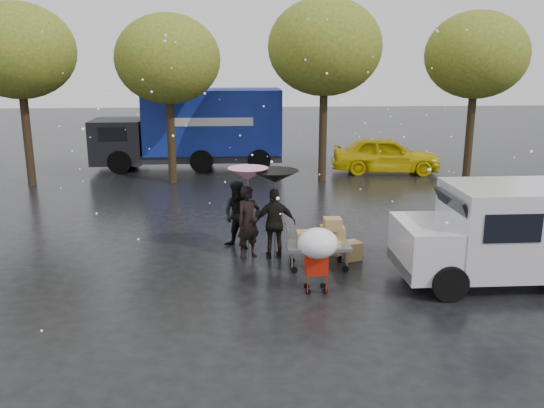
{
  "coord_description": "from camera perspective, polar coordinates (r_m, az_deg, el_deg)",
  "views": [
    {
      "loc": [
        -1.02,
        -12.7,
        4.91
      ],
      "look_at": [
        -0.12,
        1.0,
        1.37
      ],
      "focal_mm": 38.0,
      "sensor_mm": 36.0,
      "label": 1
    }
  ],
  "objects": [
    {
      "name": "ground",
      "position": [
        13.65,
        0.79,
        -6.63
      ],
      "size": [
        90.0,
        90.0,
        0.0
      ],
      "primitive_type": "plane",
      "color": "black",
      "rests_on": "ground"
    },
    {
      "name": "vendor_cart",
      "position": [
        13.65,
        4.96,
        -3.46
      ],
      "size": [
        1.52,
        0.8,
        1.27
      ],
      "color": "slate",
      "rests_on": "ground"
    },
    {
      "name": "shopping_cart",
      "position": [
        12.04,
        4.54,
        -4.23
      ],
      "size": [
        0.84,
        0.84,
        1.46
      ],
      "color": "#B51C0A",
      "rests_on": "ground"
    },
    {
      "name": "yellow_taxi",
      "position": [
        25.37,
        11.19,
        4.83
      ],
      "size": [
        4.81,
        2.42,
        1.57
      ],
      "primitive_type": "imported",
      "rotation": [
        0.0,
        0.0,
        1.45
      ],
      "color": "yellow",
      "rests_on": "ground"
    },
    {
      "name": "tree_row",
      "position": [
        22.7,
        -2.43,
        14.73
      ],
      "size": [
        21.6,
        4.4,
        7.12
      ],
      "color": "black",
      "rests_on": "ground"
    },
    {
      "name": "box_ground_far",
      "position": [
        14.79,
        5.95,
        -4.38
      ],
      "size": [
        0.5,
        0.45,
        0.31
      ],
      "primitive_type": "cube",
      "rotation": [
        0.0,
        0.0,
        -0.42
      ],
      "color": "olive",
      "rests_on": "ground"
    },
    {
      "name": "person_pink",
      "position": [
        14.28,
        -2.34,
        -1.81
      ],
      "size": [
        0.8,
        0.74,
        1.83
      ],
      "primitive_type": "imported",
      "rotation": [
        0.0,
        0.0,
        0.6
      ],
      "color": "black",
      "rests_on": "ground"
    },
    {
      "name": "box_ground_near",
      "position": [
        14.45,
        7.77,
        -4.6
      ],
      "size": [
        0.61,
        0.55,
        0.45
      ],
      "primitive_type": "cube",
      "rotation": [
        0.0,
        0.0,
        0.37
      ],
      "color": "olive",
      "rests_on": "ground"
    },
    {
      "name": "person_black",
      "position": [
        14.27,
        0.3,
        -1.94
      ],
      "size": [
        1.05,
        0.47,
        1.76
      ],
      "primitive_type": "imported",
      "rotation": [
        0.0,
        0.0,
        3.18
      ],
      "color": "black",
      "rests_on": "ground"
    },
    {
      "name": "white_van",
      "position": [
        13.78,
        23.1,
        -2.53
      ],
      "size": [
        4.91,
        2.18,
        2.2
      ],
      "color": "silver",
      "rests_on": "ground"
    },
    {
      "name": "person_middle",
      "position": [
        15.0,
        -3.31,
        -1.11
      ],
      "size": [
        1.09,
        1.02,
        1.78
      ],
      "primitive_type": "imported",
      "rotation": [
        0.0,
        0.0,
        -0.54
      ],
      "color": "black",
      "rests_on": "ground"
    },
    {
      "name": "umbrella_pink",
      "position": [
        13.99,
        -2.4,
        2.98
      ],
      "size": [
        0.99,
        0.99,
        2.28
      ],
      "color": "#4C4C4C",
      "rests_on": "ground"
    },
    {
      "name": "umbrella_black",
      "position": [
        13.98,
        0.31,
        2.73
      ],
      "size": [
        1.17,
        1.17,
        2.22
      ],
      "color": "#4C4C4C",
      "rests_on": "ground"
    },
    {
      "name": "blue_truck",
      "position": [
        26.09,
        -7.69,
        7.39
      ],
      "size": [
        8.3,
        2.6,
        3.5
      ],
      "color": "navy",
      "rests_on": "ground"
    }
  ]
}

